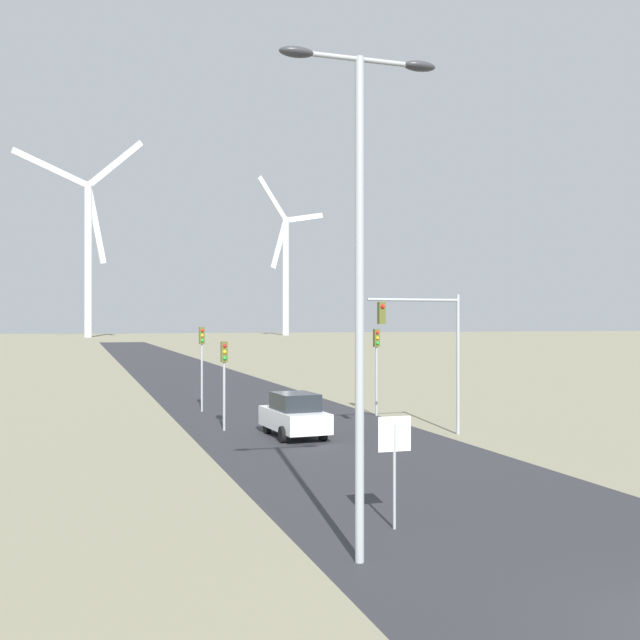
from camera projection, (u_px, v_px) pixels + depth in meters
road_surface at (209, 384)px, 56.78m from camera, size 10.00×240.00×0.01m
streetlamp at (360, 244)px, 14.78m from camera, size 3.30×0.32×10.06m
stop_sign_near at (394, 450)px, 17.14m from camera, size 0.81×0.07×2.59m
traffic_light_post_near_left at (224, 365)px, 32.55m from camera, size 0.28×0.34×3.89m
traffic_light_post_near_right at (377, 352)px, 37.73m from camera, size 0.28×0.34×4.38m
traffic_light_post_mid_left at (202, 350)px, 39.49m from camera, size 0.28×0.34×4.47m
traffic_light_mast_overhead at (427, 335)px, 31.10m from camera, size 4.18×0.35×5.91m
car_approaching at (294, 415)px, 30.72m from camera, size 2.07×4.21×1.83m
wind_turbine_left at (88, 241)px, 224.26m from camera, size 37.54×16.89×61.93m
wind_turbine_center at (286, 263)px, 257.95m from camera, size 27.20×13.43×53.65m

